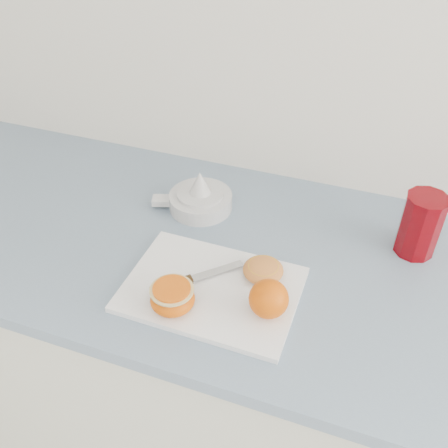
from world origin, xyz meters
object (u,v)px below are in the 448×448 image
(red_tumbler, at_px, (420,227))
(citrus_juicer, at_px, (200,198))
(cutting_board, at_px, (212,289))
(half_orange, at_px, (172,298))
(counter, at_px, (282,389))

(red_tumbler, bearing_deg, citrus_juicer, -178.47)
(cutting_board, xyz_separation_m, red_tumbler, (0.35, 0.25, 0.06))
(cutting_board, distance_m, citrus_juicer, 0.27)
(cutting_board, xyz_separation_m, citrus_juicer, (-0.12, 0.24, 0.02))
(half_orange, xyz_separation_m, red_tumbler, (0.40, 0.32, 0.03))
(counter, relative_size, red_tumbler, 19.31)
(counter, bearing_deg, half_orange, -132.22)
(half_orange, bearing_deg, citrus_juicer, 103.22)
(citrus_juicer, relative_size, red_tumbler, 1.34)
(citrus_juicer, height_order, red_tumbler, red_tumbler)
(half_orange, height_order, red_tumbler, red_tumbler)
(cutting_board, height_order, half_orange, half_orange)
(half_orange, bearing_deg, red_tumbler, 38.88)
(counter, relative_size, cutting_board, 8.11)
(half_orange, xyz_separation_m, citrus_juicer, (-0.07, 0.31, -0.01))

